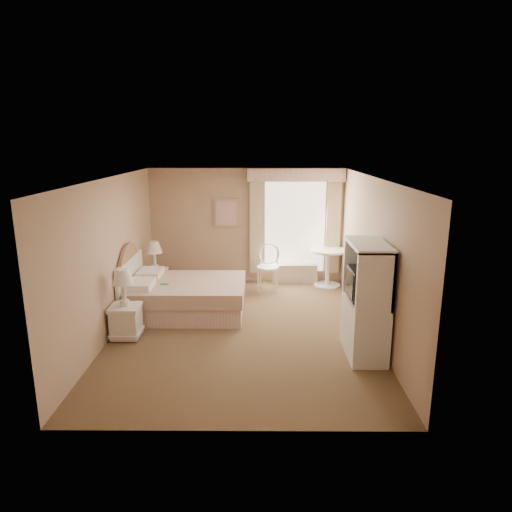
{
  "coord_description": "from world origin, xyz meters",
  "views": [
    {
      "loc": [
        0.27,
        -7.07,
        3.04
      ],
      "look_at": [
        0.22,
        0.3,
        1.19
      ],
      "focal_mm": 32.0,
      "sensor_mm": 36.0,
      "label": 1
    }
  ],
  "objects_px": {
    "bed": "(182,295)",
    "nightstand_near": "(125,313)",
    "armoire": "(366,309)",
    "round_table": "(328,262)",
    "nightstand_far": "(155,275)",
    "cafe_chair": "(268,263)"
  },
  "relations": [
    {
      "from": "nightstand_far",
      "to": "armoire",
      "type": "distance_m",
      "value": 4.55
    },
    {
      "from": "armoire",
      "to": "cafe_chair",
      "type": "bearing_deg",
      "value": 113.67
    },
    {
      "from": "round_table",
      "to": "cafe_chair",
      "type": "relative_size",
      "value": 0.84
    },
    {
      "from": "bed",
      "to": "nightstand_near",
      "type": "relative_size",
      "value": 1.86
    },
    {
      "from": "bed",
      "to": "round_table",
      "type": "relative_size",
      "value": 2.56
    },
    {
      "from": "bed",
      "to": "cafe_chair",
      "type": "height_order",
      "value": "bed"
    },
    {
      "from": "round_table",
      "to": "armoire",
      "type": "distance_m",
      "value": 3.28
    },
    {
      "from": "cafe_chair",
      "to": "nightstand_near",
      "type": "bearing_deg",
      "value": -124.28
    },
    {
      "from": "nightstand_near",
      "to": "round_table",
      "type": "height_order",
      "value": "nightstand_near"
    },
    {
      "from": "nightstand_near",
      "to": "round_table",
      "type": "relative_size",
      "value": 1.37
    },
    {
      "from": "armoire",
      "to": "round_table",
      "type": "bearing_deg",
      "value": 91.08
    },
    {
      "from": "bed",
      "to": "armoire",
      "type": "height_order",
      "value": "armoire"
    },
    {
      "from": "nightstand_far",
      "to": "round_table",
      "type": "height_order",
      "value": "nightstand_far"
    },
    {
      "from": "nightstand_far",
      "to": "armoire",
      "type": "xyz_separation_m",
      "value": [
        3.65,
        -2.7,
        0.28
      ]
    },
    {
      "from": "nightstand_near",
      "to": "nightstand_far",
      "type": "distance_m",
      "value": 2.15
    },
    {
      "from": "armoire",
      "to": "bed",
      "type": "bearing_deg",
      "value": 150.7
    },
    {
      "from": "nightstand_far",
      "to": "armoire",
      "type": "bearing_deg",
      "value": -36.52
    },
    {
      "from": "nightstand_near",
      "to": "nightstand_far",
      "type": "bearing_deg",
      "value": 90.0
    },
    {
      "from": "round_table",
      "to": "armoire",
      "type": "height_order",
      "value": "armoire"
    },
    {
      "from": "nightstand_near",
      "to": "cafe_chair",
      "type": "height_order",
      "value": "nightstand_near"
    },
    {
      "from": "nightstand_near",
      "to": "round_table",
      "type": "bearing_deg",
      "value": 37.21
    },
    {
      "from": "bed",
      "to": "armoire",
      "type": "xyz_separation_m",
      "value": [
        2.94,
        -1.65,
        0.36
      ]
    }
  ]
}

